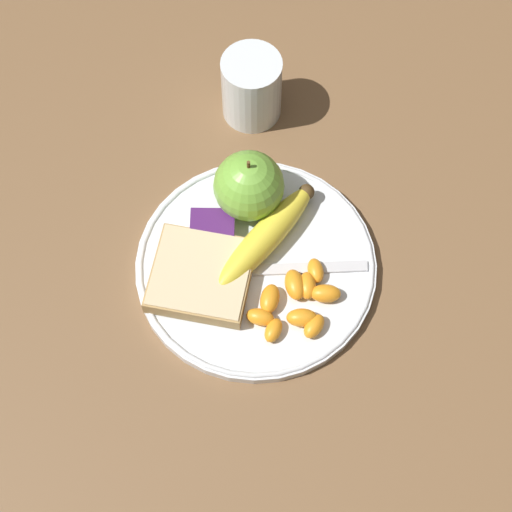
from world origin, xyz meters
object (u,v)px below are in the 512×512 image
Objects in this scene: bread_slice at (201,276)px; jam_packet at (213,228)px; plate at (256,266)px; fork at (261,270)px; banana at (266,236)px; juice_glass at (252,89)px; apple at (249,186)px.

bread_slice and jam_packet have the same top height.
plate is at bearing -161.29° from bread_slice.
fork is at bearing -169.68° from bread_slice.
juice_glass is at bearing -84.20° from banana.
plate is 0.01m from fork.
apple is 0.06m from jam_packet.
banana is 0.06m from jam_packet.
juice_glass is at bearing -89.67° from fork.
juice_glass is 0.18m from jam_packet.
fork is (-0.01, 0.22, -0.03)m from juice_glass.
banana reaches higher than jam_packet.
juice_glass reaches higher than plate.
juice_glass is at bearing -102.79° from jam_packet.
juice_glass is 1.80× the size of jam_packet.
fork is at bearing 124.83° from plate.
banana is 0.75× the size of fork.
plate is at bearing 92.25° from juice_glass.
jam_packet is (0.04, 0.04, -0.03)m from apple.
banana reaches higher than bread_slice.
fork reaches higher than plate.
juice_glass is 0.73× the size of bread_slice.
bread_slice is at bearing 18.71° from plate.
juice_glass is (0.01, -0.21, 0.03)m from plate.
apple is 0.45× the size of fork.
banana reaches higher than plate.
fork is at bearing 99.88° from apple.
plate is 0.06m from jam_packet.
plate is 0.06m from bread_slice.
fork is at bearing 81.63° from banana.
juice_glass is at bearing -90.24° from apple.
apple is (0.01, -0.07, 0.04)m from plate.
apple reaches higher than plate.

